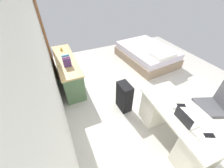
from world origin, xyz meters
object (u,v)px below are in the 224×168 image
(credenza, at_px, (68,71))
(bed, at_px, (147,54))
(laptop, at_px, (185,119))
(cell_phone_near_laptop, at_px, (209,135))
(desk, at_px, (176,125))
(computer_mouse, at_px, (175,107))
(cell_phone_by_mouse, at_px, (181,105))
(suitcase_black, at_px, (124,97))
(office_chair, at_px, (212,109))
(figurine_small, at_px, (61,49))

(credenza, distance_m, bed, 2.63)
(laptop, height_order, cell_phone_near_laptop, laptop)
(desk, bearing_deg, laptop, 142.70)
(credenza, relative_size, computer_mouse, 18.00)
(credenza, xyz_separation_m, cell_phone_near_laptop, (-2.92, -1.38, 0.37))
(desk, xyz_separation_m, laptop, (-0.14, 0.10, 0.39))
(credenza, xyz_separation_m, bed, (0.11, -2.62, -0.12))
(cell_phone_by_mouse, bearing_deg, computer_mouse, 113.63)
(bed, relative_size, suitcase_black, 3.03)
(cell_phone_by_mouse, bearing_deg, desk, 168.21)
(office_chair, relative_size, cell_phone_by_mouse, 6.91)
(office_chair, relative_size, figurine_small, 8.55)
(figurine_small, bearing_deg, office_chair, -143.84)
(cell_phone_near_laptop, bearing_deg, bed, 3.84)
(suitcase_black, xyz_separation_m, laptop, (-1.16, -0.35, 0.44))
(bed, relative_size, figurine_small, 18.16)
(laptop, relative_size, computer_mouse, 3.23)
(suitcase_black, distance_m, laptop, 1.29)
(suitcase_black, height_order, cell_phone_near_laptop, cell_phone_near_laptop)
(laptop, distance_m, cell_phone_near_laptop, 0.34)
(suitcase_black, bearing_deg, cell_phone_by_mouse, -150.44)
(credenza, relative_size, laptop, 5.58)
(suitcase_black, height_order, figurine_small, figurine_small)
(desk, relative_size, bed, 0.74)
(laptop, distance_m, figurine_small, 3.37)
(bed, relative_size, cell_phone_near_laptop, 14.69)
(office_chair, distance_m, credenza, 3.33)
(desk, bearing_deg, figurine_small, 24.55)
(figurine_small, bearing_deg, desk, -155.45)
(office_chair, distance_m, cell_phone_by_mouse, 0.82)
(office_chair, xyz_separation_m, laptop, (-0.11, 0.94, 0.35))
(desk, height_order, suitcase_black, desk)
(credenza, distance_m, cell_phone_near_laptop, 3.25)
(laptop, bearing_deg, computer_mouse, -12.41)
(credenza, xyz_separation_m, figurine_small, (0.52, 0.00, 0.41))
(office_chair, bearing_deg, bed, -9.19)
(suitcase_black, distance_m, cell_phone_by_mouse, 1.13)
(bed, bearing_deg, office_chair, 170.81)
(suitcase_black, height_order, computer_mouse, computer_mouse)
(desk, height_order, credenza, desk)
(suitcase_black, bearing_deg, desk, -157.46)
(suitcase_black, bearing_deg, credenza, 30.71)
(computer_mouse, bearing_deg, bed, -24.56)
(cell_phone_near_laptop, bearing_deg, cell_phone_by_mouse, 19.13)
(suitcase_black, xyz_separation_m, cell_phone_by_mouse, (-0.91, -0.55, 0.40))
(cell_phone_by_mouse, bearing_deg, credenza, 57.87)
(office_chair, height_order, laptop, office_chair)
(bed, xyz_separation_m, suitcase_black, (-1.56, 1.72, 0.09))
(office_chair, bearing_deg, computer_mouse, 80.46)
(bed, relative_size, computer_mouse, 19.97)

